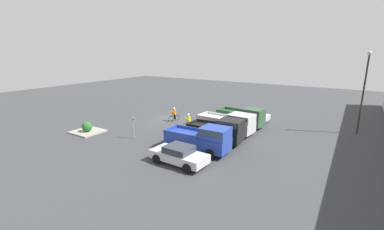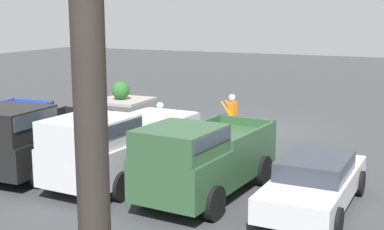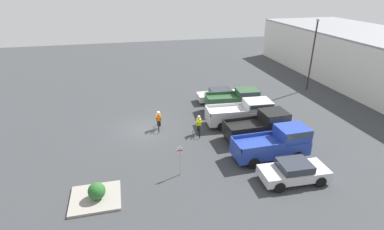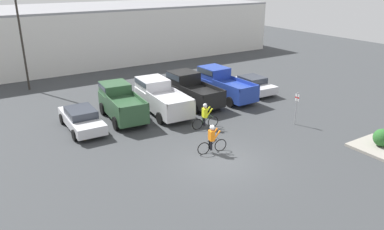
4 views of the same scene
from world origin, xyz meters
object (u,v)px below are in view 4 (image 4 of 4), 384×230
(pickup_truck_2, at_px, (191,89))
(pickup_truck_3, at_px, (223,83))
(cyclist_1, at_px, (212,138))
(shrub, at_px, (382,138))
(sedan_1, at_px, (252,84))
(pickup_truck_1, at_px, (160,96))
(sedan_0, at_px, (81,119))
(lamppost, at_px, (21,35))
(cyclist_0, at_px, (205,115))
(pickup_truck_0, at_px, (121,102))
(fire_lane_sign, at_px, (296,105))

(pickup_truck_2, relative_size, pickup_truck_3, 0.93)
(cyclist_1, xyz_separation_m, shrub, (8.19, -4.66, -0.19))
(sedan_1, distance_m, shrub, 11.84)
(pickup_truck_1, height_order, pickup_truck_3, pickup_truck_3)
(sedan_0, bearing_deg, lamppost, 95.63)
(pickup_truck_1, xyz_separation_m, pickup_truck_2, (2.76, 0.35, 0.03))
(pickup_truck_2, height_order, cyclist_0, pickup_truck_2)
(pickup_truck_2, distance_m, sedan_1, 5.65)
(pickup_truck_0, distance_m, fire_lane_sign, 11.41)
(pickup_truck_1, relative_size, cyclist_0, 3.16)
(pickup_truck_1, bearing_deg, sedan_1, -0.72)
(lamppost, relative_size, shrub, 8.01)
(sedan_1, height_order, shrub, sedan_1)
(pickup_truck_1, xyz_separation_m, cyclist_0, (0.88, -4.22, -0.25))
(cyclist_1, height_order, lamppost, lamppost)
(pickup_truck_2, relative_size, sedan_1, 1.16)
(pickup_truck_1, xyz_separation_m, shrub, (7.41, -11.91, -0.45))
(sedan_0, bearing_deg, fire_lane_sign, -29.57)
(sedan_1, bearing_deg, cyclist_0, -151.23)
(pickup_truck_3, relative_size, shrub, 5.43)
(fire_lane_sign, distance_m, shrub, 5.29)
(sedan_0, height_order, sedan_1, sedan_1)
(cyclist_1, distance_m, lamppost, 19.22)
(pickup_truck_2, xyz_separation_m, sedan_1, (5.61, -0.45, -0.43))
(pickup_truck_2, height_order, pickup_truck_3, pickup_truck_3)
(pickup_truck_2, bearing_deg, pickup_truck_0, -179.72)
(sedan_1, height_order, cyclist_0, cyclist_0)
(pickup_truck_2, distance_m, pickup_truck_3, 2.81)
(lamppost, distance_m, shrub, 26.89)
(pickup_truck_1, height_order, lamppost, lamppost)
(pickup_truck_3, distance_m, sedan_1, 2.86)
(cyclist_1, xyz_separation_m, lamppost, (-5.91, 17.90, 3.71))
(pickup_truck_3, height_order, fire_lane_sign, pickup_truck_3)
(cyclist_1, bearing_deg, pickup_truck_3, 49.46)
(pickup_truck_3, distance_m, cyclist_0, 6.42)
(fire_lane_sign, bearing_deg, cyclist_1, -176.48)
(cyclist_0, bearing_deg, shrub, -49.67)
(pickup_truck_2, height_order, cyclist_1, pickup_truck_2)
(fire_lane_sign, bearing_deg, sedan_0, 150.43)
(pickup_truck_0, xyz_separation_m, fire_lane_sign, (8.89, -7.15, 0.17))
(fire_lane_sign, height_order, shrub, fire_lane_sign)
(lamppost, bearing_deg, fire_lane_sign, -53.81)
(pickup_truck_1, relative_size, pickup_truck_3, 1.06)
(pickup_truck_1, height_order, shrub, pickup_truck_1)
(sedan_1, bearing_deg, pickup_truck_0, 177.83)
(sedan_1, height_order, fire_lane_sign, fire_lane_sign)
(pickup_truck_1, bearing_deg, pickup_truck_0, 173.51)
(pickup_truck_2, bearing_deg, shrub, -69.24)
(sedan_0, distance_m, sedan_1, 14.00)
(shrub, bearing_deg, pickup_truck_0, 129.85)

